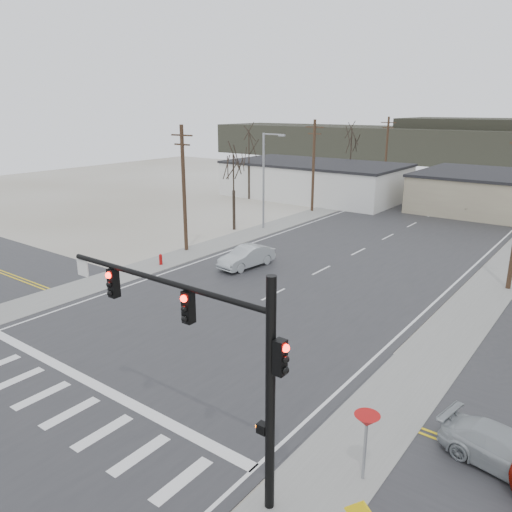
{
  "coord_description": "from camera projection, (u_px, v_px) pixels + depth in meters",
  "views": [
    {
      "loc": [
        16.65,
        -15.96,
        11.3
      ],
      "look_at": [
        -0.77,
        7.21,
        2.6
      ],
      "focal_mm": 35.0,
      "sensor_mm": 36.0,
      "label": 1
    }
  ],
  "objects": [
    {
      "name": "fire_hydrant",
      "position": [
        161.0,
        259.0,
        36.91
      ],
      "size": [
        0.24,
        0.24,
        0.87
      ],
      "color": "#A50C0C",
      "rests_on": "ground"
    },
    {
      "name": "car_parked_silver",
      "position": [
        508.0,
        452.0,
        16.0
      ],
      "size": [
        4.55,
        2.48,
        1.25
      ],
      "primitive_type": "imported",
      "rotation": [
        0.0,
        0.0,
        1.39
      ],
      "color": "#999FA3",
      "rests_on": "parking_lot"
    },
    {
      "name": "sidewalk_left",
      "position": [
        254.0,
        233.0,
        46.45
      ],
      "size": [
        3.0,
        90.0,
        0.06
      ],
      "primitive_type": "cube",
      "color": "gray",
      "rests_on": "ground"
    },
    {
      "name": "building_left_far",
      "position": [
        314.0,
        180.0,
        64.24
      ],
      "size": [
        22.3,
        12.3,
        4.5
      ],
      "color": "silver",
      "rests_on": "ground"
    },
    {
      "name": "cross_road",
      "position": [
        182.0,
        341.0,
        25.04
      ],
      "size": [
        90.0,
        10.0,
        0.04
      ],
      "primitive_type": "cube",
      "color": "#29292C",
      "rests_on": "ground"
    },
    {
      "name": "tree_left_far",
      "position": [
        351.0,
        146.0,
        66.52
      ],
      "size": [
        3.96,
        3.96,
        8.82
      ],
      "color": "#31271E",
      "rests_on": "ground"
    },
    {
      "name": "sedan_crossing",
      "position": [
        247.0,
        257.0,
        36.34
      ],
      "size": [
        2.16,
        4.77,
        1.52
      ],
      "primitive_type": "imported",
      "rotation": [
        0.0,
        0.0,
        -0.12
      ],
      "color": "#9CA3A7",
      "rests_on": "main_road"
    },
    {
      "name": "yield_sign",
      "position": [
        367.0,
        423.0,
        15.16
      ],
      "size": [
        0.8,
        0.8,
        2.35
      ],
      "color": "gray",
      "rests_on": "ground"
    },
    {
      "name": "traffic_signal_mast",
      "position": [
        217.0,
        345.0,
        14.41
      ],
      "size": [
        8.95,
        0.43,
        7.2
      ],
      "color": "black",
      "rests_on": "ground"
    },
    {
      "name": "upole_left_d",
      "position": [
        386.0,
        152.0,
        69.98
      ],
      "size": [
        2.2,
        0.3,
        10.0
      ],
      "color": "#41281E",
      "rests_on": "ground"
    },
    {
      "name": "upole_left_b",
      "position": [
        184.0,
        187.0,
        39.35
      ],
      "size": [
        2.2,
        0.3,
        10.0
      ],
      "color": "#41281E",
      "rests_on": "ground"
    },
    {
      "name": "tree_left_near",
      "position": [
        233.0,
        175.0,
        46.34
      ],
      "size": [
        3.3,
        3.3,
        7.35
      ],
      "color": "#31271E",
      "rests_on": "ground"
    },
    {
      "name": "tree_left_mid",
      "position": [
        249.0,
        149.0,
        61.94
      ],
      "size": [
        3.96,
        3.96,
        8.82
      ],
      "color": "#31271E",
      "rests_on": "ground"
    },
    {
      "name": "streetlight_main",
      "position": [
        265.0,
        176.0,
        46.65
      ],
      "size": [
        2.4,
        0.25,
        9.0
      ],
      "color": "gray",
      "rests_on": "ground"
    },
    {
      "name": "upole_left_c",
      "position": [
        313.0,
        164.0,
        54.67
      ],
      "size": [
        2.2,
        0.3,
        10.0
      ],
      "color": "#41281E",
      "rests_on": "ground"
    },
    {
      "name": "hill_left",
      "position": [
        358.0,
        142.0,
        114.63
      ],
      "size": [
        70.0,
        18.0,
        7.0
      ],
      "primitive_type": "cube",
      "color": "#333026",
      "rests_on": "ground"
    },
    {
      "name": "ground",
      "position": [
        182.0,
        341.0,
        25.05
      ],
      "size": [
        140.0,
        140.0,
        0.0
      ],
      "primitive_type": "plane",
      "color": "silver",
      "rests_on": "ground"
    },
    {
      "name": "sidewalk_right",
      "position": [
        500.0,
        278.0,
        34.26
      ],
      "size": [
        3.0,
        90.0,
        0.06
      ],
      "primitive_type": "cube",
      "color": "gray",
      "rests_on": "ground"
    },
    {
      "name": "car_far_b",
      "position": [
        449.0,
        184.0,
        69.95
      ],
      "size": [
        3.01,
        4.96,
        1.58
      ],
      "primitive_type": "imported",
      "rotation": [
        0.0,
        0.0,
        -0.27
      ],
      "color": "black",
      "rests_on": "main_road"
    },
    {
      "name": "car_far_a",
      "position": [
        469.0,
        211.0,
        52.95
      ],
      "size": [
        3.51,
        4.91,
        1.32
      ],
      "primitive_type": "imported",
      "rotation": [
        0.0,
        0.0,
        3.55
      ],
      "color": "black",
      "rests_on": "main_road"
    },
    {
      "name": "main_road",
      "position": [
        328.0,
        267.0,
        36.53
      ],
      "size": [
        18.0,
        110.0,
        0.05
      ],
      "primitive_type": "cube",
      "color": "#29292C",
      "rests_on": "ground"
    }
  ]
}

